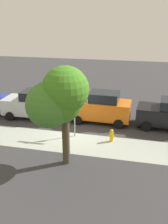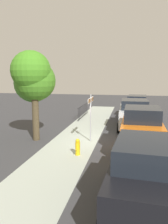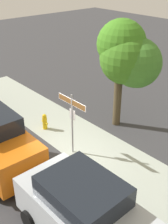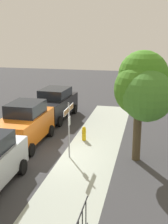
# 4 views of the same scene
# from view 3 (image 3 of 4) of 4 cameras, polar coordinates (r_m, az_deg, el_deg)

# --- Properties ---
(ground_plane) EXTENTS (60.00, 60.00, 0.00)m
(ground_plane) POSITION_cam_3_polar(r_m,az_deg,el_deg) (11.87, -3.53, -8.84)
(ground_plane) COLOR #38383A
(sidewalk_strip) EXTENTS (24.00, 2.60, 0.00)m
(sidewalk_strip) POSITION_cam_3_polar(r_m,az_deg,el_deg) (11.45, 8.06, -10.68)
(sidewalk_strip) COLOR #A5AFA1
(sidewalk_strip) RESTS_ON ground_plane
(street_sign) EXTENTS (1.61, 0.07, 2.64)m
(street_sign) POSITION_cam_3_polar(r_m,az_deg,el_deg) (11.12, -2.41, -0.09)
(street_sign) COLOR #9EA0A5
(street_sign) RESTS_ON ground_plane
(shade_tree) EXTENTS (2.92, 2.55, 5.00)m
(shade_tree) POSITION_cam_3_polar(r_m,az_deg,el_deg) (12.73, 8.75, 11.04)
(shade_tree) COLOR #483C28
(shade_tree) RESTS_ON ground_plane
(car_silver) EXTENTS (4.62, 2.22, 2.04)m
(car_silver) POSITION_cam_3_polar(r_m,az_deg,el_deg) (8.19, 0.87, -19.99)
(car_silver) COLOR #B7BFC6
(car_silver) RESTS_ON ground_plane
(fire_hydrant) EXTENTS (0.42, 0.22, 0.78)m
(fire_hydrant) POSITION_cam_3_polar(r_m,az_deg,el_deg) (13.60, -7.86, -1.91)
(fire_hydrant) COLOR yellow
(fire_hydrant) RESTS_ON ground_plane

